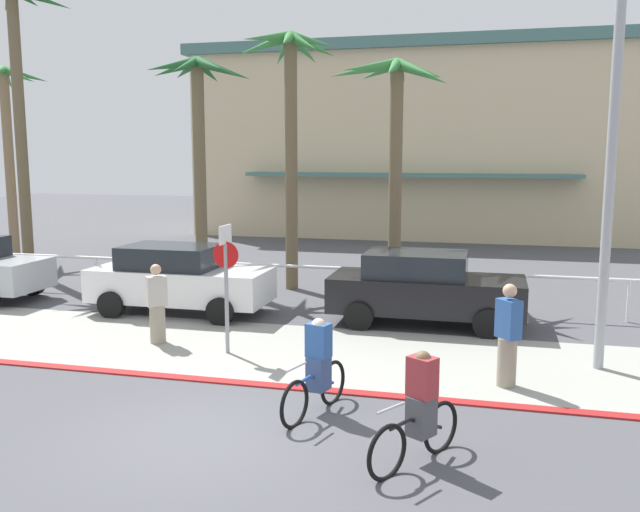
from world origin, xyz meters
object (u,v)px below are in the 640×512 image
object	(u,v)px
pedestrian_1	(508,339)
cyclist_black_0	(419,411)
palm_tree_0	(7,118)
car_black_2	(424,288)
palm_tree_4	(395,113)
palm_tree_1	(17,64)
stop_sign_bike_lane	(226,270)
cyclist_blue_1	(317,369)
pedestrian_0	(157,307)
palm_tree_3	(289,92)
palm_tree_2	(199,111)
streetlight_curb	(615,133)
car_white_1	(179,279)

from	to	relation	value
pedestrian_1	cyclist_black_0	bearing A→B (deg)	-109.52
palm_tree_0	car_black_2	distance (m)	18.15
palm_tree_4	pedestrian_1	world-z (taller)	palm_tree_4
palm_tree_1	stop_sign_bike_lane	bearing A→B (deg)	-35.44
palm_tree_0	palm_tree_1	distance (m)	4.49
cyclist_blue_1	pedestrian_1	xyz separation A→B (m)	(2.83, 1.90, 0.14)
cyclist_blue_1	pedestrian_0	world-z (taller)	pedestrian_0
palm_tree_3	cyclist_black_0	bearing A→B (deg)	-65.07
palm_tree_4	pedestrian_0	bearing A→B (deg)	-123.59
car_black_2	palm_tree_4	bearing A→B (deg)	110.80
palm_tree_0	pedestrian_1	size ratio (longest dim) A/B	4.01
cyclist_black_0	pedestrian_1	size ratio (longest dim) A/B	0.89
palm_tree_2	car_black_2	xyz separation A→B (m)	(6.99, -3.34, -4.30)
streetlight_curb	cyclist_blue_1	bearing A→B (deg)	-145.48
palm_tree_4	pedestrian_1	size ratio (longest dim) A/B	3.62
stop_sign_bike_lane	palm_tree_3	size ratio (longest dim) A/B	0.35
pedestrian_0	cyclist_blue_1	bearing A→B (deg)	-34.61
palm_tree_4	cyclist_blue_1	bearing A→B (deg)	-89.09
palm_tree_0	palm_tree_1	xyz separation A→B (m)	(2.94, -3.03, 1.52)
streetlight_curb	pedestrian_1	distance (m)	4.00
stop_sign_bike_lane	car_white_1	world-z (taller)	stop_sign_bike_lane
cyclist_black_0	palm_tree_1	bearing A→B (deg)	142.18
cyclist_blue_1	pedestrian_1	bearing A→B (deg)	33.94
palm_tree_1	palm_tree_3	xyz separation A→B (m)	(9.12, -0.38, -1.11)
cyclist_black_0	pedestrian_0	world-z (taller)	pedestrian_0
cyclist_black_0	cyclist_blue_1	xyz separation A→B (m)	(-1.68, 1.32, 0.00)
palm_tree_4	palm_tree_0	bearing A→B (deg)	166.53
car_black_2	palm_tree_2	bearing A→B (deg)	154.48
car_white_1	cyclist_blue_1	xyz separation A→B (m)	(4.96, -5.51, -0.18)
palm_tree_2	car_white_1	bearing A→B (deg)	-74.79
streetlight_curb	pedestrian_0	size ratio (longest dim) A/B	4.47
car_white_1	car_black_2	xyz separation A→B (m)	(5.99, 0.33, 0.00)
stop_sign_bike_lane	palm_tree_0	distance (m)	16.60
stop_sign_bike_lane	cyclist_black_0	xyz separation A→B (m)	(4.18, -3.88, -0.98)
stop_sign_bike_lane	pedestrian_1	bearing A→B (deg)	-6.99
cyclist_blue_1	car_white_1	bearing A→B (deg)	131.97
palm_tree_2	pedestrian_0	world-z (taller)	palm_tree_2
pedestrian_0	car_white_1	bearing A→B (deg)	106.57
palm_tree_0	palm_tree_2	distance (m)	9.89
cyclist_blue_1	pedestrian_0	xyz separation A→B (m)	(-4.17, 2.88, 0.08)
stop_sign_bike_lane	palm_tree_4	size ratio (longest dim) A/B	0.40
palm_tree_1	palm_tree_3	size ratio (longest dim) A/B	1.25
stop_sign_bike_lane	palm_tree_4	bearing A→B (deg)	69.83
palm_tree_2	palm_tree_1	bearing A→B (deg)	176.72
palm_tree_3	cyclist_blue_1	xyz separation A→B (m)	(3.19, -9.16, -4.95)
palm_tree_0	palm_tree_3	world-z (taller)	palm_tree_3
palm_tree_2	palm_tree_3	world-z (taller)	palm_tree_3
palm_tree_4	palm_tree_3	bearing A→B (deg)	176.08
palm_tree_2	palm_tree_4	distance (m)	5.82
stop_sign_bike_lane	pedestrian_0	size ratio (longest dim) A/B	1.52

